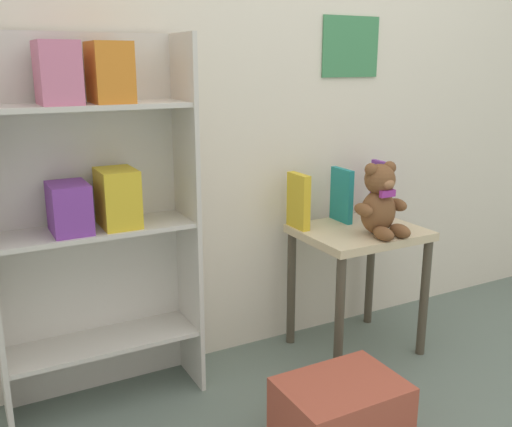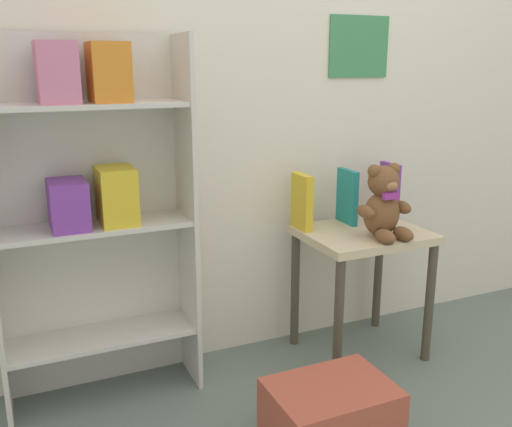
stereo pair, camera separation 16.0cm
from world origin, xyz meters
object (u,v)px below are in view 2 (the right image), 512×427
bookshelf_side (91,196)px  book_standing_purple (389,190)px  book_standing_teal (347,197)px  display_table (362,253)px  teddy_bear (384,204)px  storage_bin (331,418)px  book_standing_yellow (302,202)px

bookshelf_side → book_standing_purple: 1.37m
book_standing_teal → book_standing_purple: 0.23m
display_table → teddy_bear: bearing=-78.4°
storage_bin → book_standing_purple: bearing=43.8°
display_table → book_standing_teal: size_ratio=2.36×
book_standing_yellow → book_standing_purple: bearing=-0.4°
book_standing_yellow → teddy_bear: bearing=-44.4°
bookshelf_side → book_standing_yellow: (0.90, -0.01, -0.11)m
book_standing_purple → storage_bin: bearing=-133.6°
storage_bin → display_table: bearing=48.5°
book_standing_yellow → bookshelf_side: bearing=178.6°
storage_bin → book_standing_teal: bearing=54.9°
book_standing_teal → book_standing_purple: bearing=1.7°
book_standing_yellow → display_table: bearing=-31.7°
display_table → bookshelf_side: bearing=172.2°
bookshelf_side → book_standing_teal: size_ratio=5.69×
bookshelf_side → book_standing_purple: bookshelf_side is taller
book_standing_teal → teddy_bear: bearing=-83.8°
teddy_bear → storage_bin: bearing=-138.8°
book_standing_teal → book_standing_purple: book_standing_purple is taller
book_standing_teal → storage_bin: (-0.48, -0.69, -0.59)m
storage_bin → bookshelf_side: bearing=132.7°
display_table → book_standing_teal: (0.00, 0.14, 0.23)m
display_table → book_standing_teal: bearing=90.0°
book_standing_yellow → storage_bin: bearing=-110.5°
display_table → book_standing_yellow: 0.36m
display_table → storage_bin: bearing=-131.5°
bookshelf_side → storage_bin: bookshelf_side is taller
book_standing_yellow → book_standing_purple: (0.47, 0.00, 0.01)m
display_table → book_standing_purple: book_standing_purple is taller
display_table → teddy_bear: 0.27m
teddy_bear → book_standing_teal: size_ratio=1.26×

